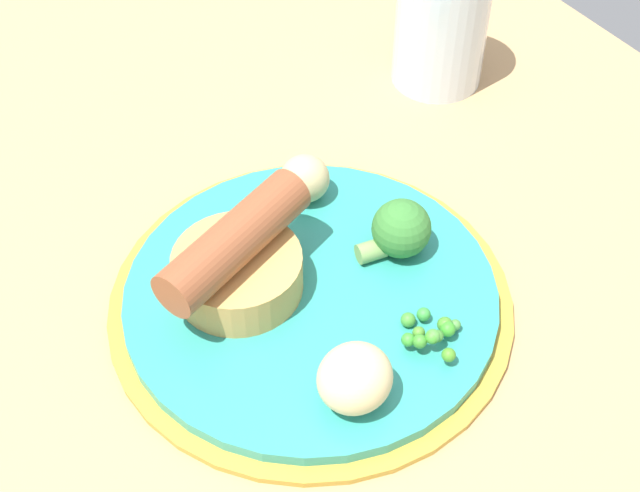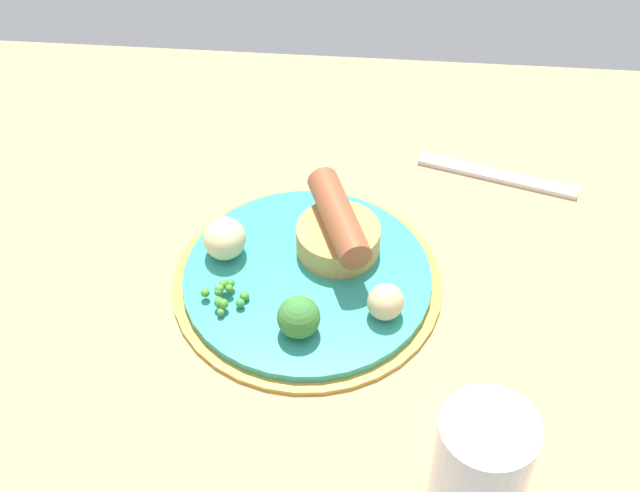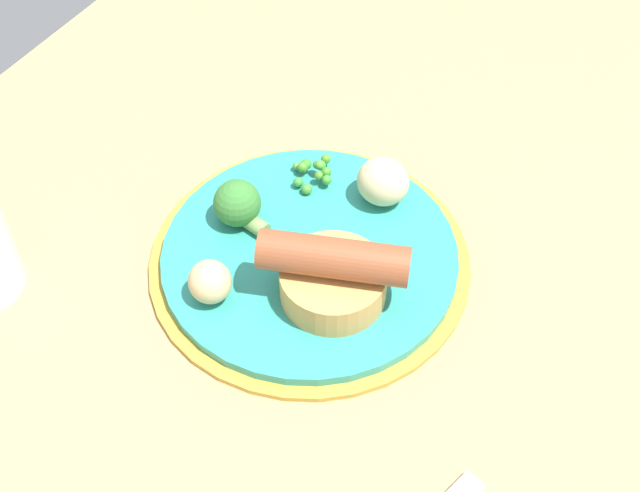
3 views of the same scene
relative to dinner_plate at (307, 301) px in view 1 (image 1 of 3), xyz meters
The scene contains 8 objects.
dining_table 3.48cm from the dinner_plate, ahead, with size 110.00×80.00×3.00cm, color tan.
dinner_plate is the anchor object (origin of this frame).
sausage_pudding 5.64cm from the dinner_plate, 51.17° to the left, with size 8.45×11.97×6.08cm.
pea_pile 8.88cm from the dinner_plate, 149.76° to the right, with size 4.67×4.17×1.86cm.
broccoli_floret_near 7.82cm from the dinner_plate, 90.66° to the right, with size 4.04×5.22×4.04cm.
potato_chunk_0 9.16cm from the dinner_plate, 166.87° to the left, with size 4.24×4.55×4.19cm, color beige.
potato_chunk_2 9.46cm from the dinner_plate, 31.14° to the right, with size 3.42×3.55×3.53cm, color #CCB77F.
drinking_glass 28.01cm from the dinner_plate, 55.57° to the right, with size 7.60×7.60×11.15cm, color silver.
Camera 1 is at (-34.89, 19.72, 49.19)cm, focal length 50.00 mm.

